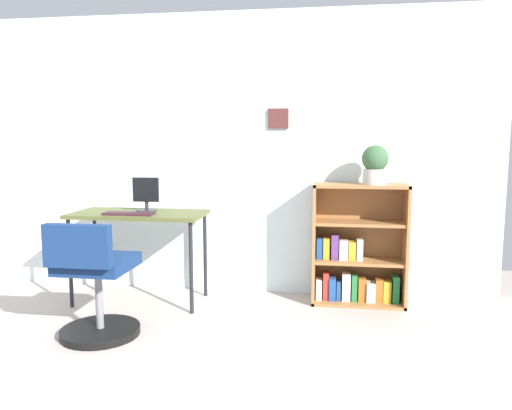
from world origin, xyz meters
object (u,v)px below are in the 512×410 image
desk (139,220)px  bookshelf_low (357,251)px  keyboard (129,214)px  office_chair (95,286)px  monitor (146,195)px  potted_plant_on_shelf (375,164)px

desk → bookshelf_low: bookshelf_low is taller
desk → keyboard: keyboard is taller
bookshelf_low → office_chair: bearing=-150.0°
monitor → keyboard: bearing=-110.5°
monitor → keyboard: monitor is taller
keyboard → office_chair: office_chair is taller
keyboard → bookshelf_low: bearing=12.3°
monitor → desk: bearing=-132.3°
desk → monitor: (0.05, 0.05, 0.19)m
potted_plant_on_shelf → office_chair: bearing=-152.9°
monitor → office_chair: bearing=-94.1°
monitor → potted_plant_on_shelf: potted_plant_on_shelf is taller
office_chair → potted_plant_on_shelf: 2.21m
office_chair → bookshelf_low: (1.73, 1.00, 0.06)m
monitor → keyboard: (-0.07, -0.19, -0.12)m
keyboard → potted_plant_on_shelf: (1.86, 0.33, 0.37)m
desk → monitor: monitor is taller
office_chair → bookshelf_low: size_ratio=0.83×
keyboard → bookshelf_low: bookshelf_low is taller
keyboard → office_chair: 0.73m
keyboard → office_chair: (0.01, -0.62, -0.38)m
desk → potted_plant_on_shelf: size_ratio=3.47×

